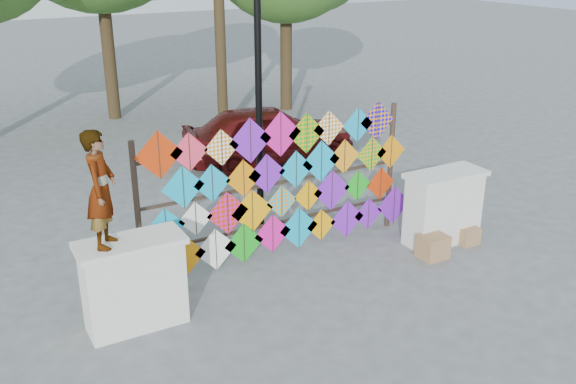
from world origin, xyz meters
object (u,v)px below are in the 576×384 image
object	(u,v)px
sedan	(268,134)
kite_rack	(283,186)
lamppost	(258,80)
vendor_woman	(101,189)

from	to	relation	value
sedan	kite_rack	bearing A→B (deg)	162.62
lamppost	sedan	bearing A→B (deg)	60.14
lamppost	vendor_woman	bearing A→B (deg)	-146.24
kite_rack	vendor_woman	size ratio (longest dim) A/B	3.28
kite_rack	lamppost	size ratio (longest dim) A/B	1.12
sedan	vendor_woman	bearing A→B (deg)	143.69
kite_rack	sedan	size ratio (longest dim) A/B	1.24
kite_rack	sedan	xyz separation A→B (m)	(2.04, 4.44, -0.53)
sedan	lamppost	xyz separation A→B (m)	(-1.81, -3.16, 2.01)
kite_rack	vendor_woman	xyz separation A→B (m)	(-3.07, -0.92, 0.83)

